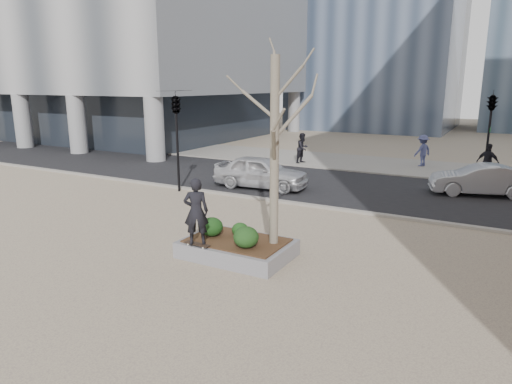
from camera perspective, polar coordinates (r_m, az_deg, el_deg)
The scene contains 18 objects.
ground at distance 13.60m, azimuth -5.99°, elevation -7.23°, with size 120.00×120.00×0.00m, color tan.
street at distance 22.19m, azimuth 8.92°, elevation 0.83°, with size 60.00×8.00×0.02m, color black.
far_sidewalk at distance 28.76m, azimuth 13.78°, elevation 3.47°, with size 60.00×6.00×0.02m, color gray.
planter at distance 13.00m, azimuth -2.36°, elevation -7.09°, with size 3.00×2.00×0.45m, color gray.
planter_mulch at distance 12.92m, azimuth -2.37°, elevation -6.07°, with size 2.70×1.70×0.04m, color #382314.
sycamore_tree at distance 12.00m, azimuth 2.36°, elevation 8.69°, with size 2.80×2.80×6.60m, color gray, non-canonical shape.
shrub_left at distance 13.20m, azimuth -5.55°, elevation -4.35°, with size 0.64×0.64×0.55m, color #153C13.
shrub_middle at distance 13.12m, azimuth -2.00°, elevation -4.73°, with size 0.48×0.48×0.41m, color #164014.
shrub_right at distance 12.23m, azimuth -1.25°, elevation -5.67°, with size 0.68×0.68×0.58m, color #143E18.
skateboard at distance 12.62m, azimuth -7.37°, elevation -6.57°, with size 0.78×0.20×0.07m, color black, non-canonical shape.
skateboarder at distance 12.33m, azimuth -7.50°, elevation -2.42°, with size 0.67×0.44×1.82m, color black.
police_car at distance 21.23m, azimuth 0.62°, elevation 2.53°, with size 1.78×4.42×1.51m, color silver.
car_silver at distance 22.13m, azimuth 26.21°, elevation 1.38°, with size 1.43×4.10×1.35m, color #AAADB3.
pedestrian_a at distance 28.14m, azimuth 5.85°, elevation 5.49°, with size 0.89×0.69×1.83m, color black.
pedestrian_b at distance 28.64m, azimuth 20.09°, elevation 4.89°, with size 1.19×0.68×1.84m, color #454B7C.
pedestrian_c at distance 25.33m, azimuth 26.99°, elevation 3.29°, with size 1.11×0.46×1.89m, color black.
traffic_light_near at distance 20.67m, azimuth -9.81°, elevation 6.19°, with size 0.60×2.48×4.50m, color black, non-canonical shape.
traffic_light_far at distance 25.13m, azimuth 27.04°, elevation 6.18°, with size 0.60×2.48×4.50m, color black, non-canonical shape.
Camera 1 is at (7.37, -10.39, 4.77)m, focal length 32.00 mm.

